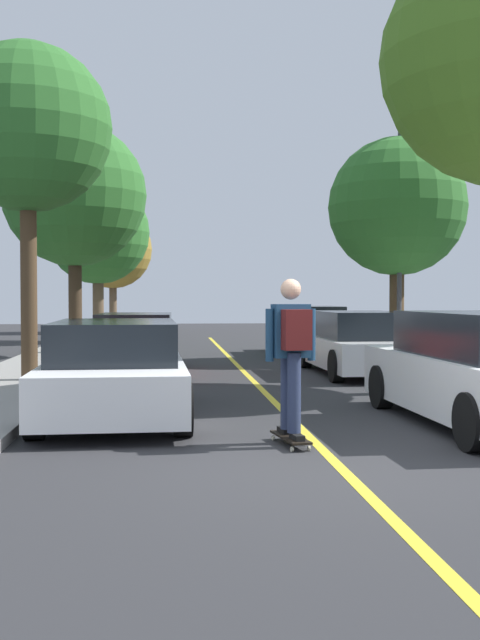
% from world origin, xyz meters
% --- Properties ---
extents(ground, '(80.00, 80.00, 0.00)m').
position_xyz_m(ground, '(0.00, 0.00, 0.00)').
color(ground, '#2D2D30').
extents(center_line, '(0.12, 39.20, 0.01)m').
position_xyz_m(center_line, '(0.00, 4.00, 0.00)').
color(center_line, gold).
rests_on(center_line, ground).
extents(parked_car_left_nearest, '(2.03, 4.40, 1.32)m').
position_xyz_m(parked_car_left_nearest, '(-2.38, 3.23, 0.66)').
color(parked_car_left_nearest, white).
rests_on(parked_car_left_nearest, ground).
extents(parked_car_left_near, '(1.90, 4.20, 1.29)m').
position_xyz_m(parked_car_left_near, '(-2.38, 9.33, 0.64)').
color(parked_car_left_near, maroon).
rests_on(parked_car_left_near, ground).
extents(parked_car_right_near, '(1.96, 4.51, 1.34)m').
position_xyz_m(parked_car_right_near, '(2.38, 8.70, 0.65)').
color(parked_car_right_near, white).
rests_on(parked_car_right_near, ground).
extents(parked_car_right_far, '(1.95, 4.11, 1.38)m').
position_xyz_m(parked_car_right_far, '(2.38, 14.42, 0.67)').
color(parked_car_right_far, '#1E5B33').
rests_on(parked_car_right_far, ground).
extents(street_tree_left_nearest, '(3.05, 3.05, 6.11)m').
position_xyz_m(street_tree_left_nearest, '(-4.19, 6.95, 4.69)').
color(street_tree_left_nearest, '#4C3823').
rests_on(street_tree_left_nearest, sidewalk_left).
extents(street_tree_left_near, '(3.90, 3.90, 6.24)m').
position_xyz_m(street_tree_left_near, '(-4.19, 13.90, 4.41)').
color(street_tree_left_near, '#3D2D1E').
rests_on(street_tree_left_near, sidewalk_left).
extents(street_tree_left_far, '(3.72, 3.72, 5.70)m').
position_xyz_m(street_tree_left_far, '(-4.19, 20.74, 3.95)').
color(street_tree_left_far, brown).
rests_on(street_tree_left_far, sidewalk_left).
extents(street_tree_left_farthest, '(3.57, 3.57, 5.47)m').
position_xyz_m(street_tree_left_farthest, '(-4.19, 28.16, 3.81)').
color(street_tree_left_farthest, brown).
rests_on(street_tree_left_farthest, sidewalk_left).
extents(street_tree_right_near, '(3.54, 3.54, 5.60)m').
position_xyz_m(street_tree_right_near, '(4.19, 11.90, 3.95)').
color(street_tree_right_near, '#4C3823').
rests_on(street_tree_right_near, sidewalk_right).
extents(streetlamp, '(0.36, 0.24, 6.18)m').
position_xyz_m(streetlamp, '(4.13, 11.50, 3.64)').
color(streetlamp, '#38383D').
rests_on(streetlamp, sidewalk_right).
extents(skateboard, '(0.35, 0.86, 0.10)m').
position_xyz_m(skateboard, '(-0.31, 1.09, 0.09)').
color(skateboard, black).
rests_on(skateboard, ground).
extents(skateboarder, '(0.59, 0.71, 1.75)m').
position_xyz_m(skateboarder, '(-0.30, 1.05, 1.10)').
color(skateboarder, black).
rests_on(skateboarder, skateboard).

